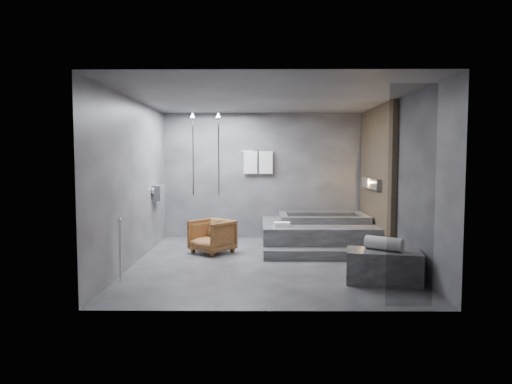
{
  "coord_description": "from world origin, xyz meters",
  "views": [
    {
      "loc": [
        -0.11,
        -7.74,
        1.8
      ],
      "look_at": [
        -0.18,
        0.3,
        1.2
      ],
      "focal_mm": 32.0,
      "sensor_mm": 36.0,
      "label": 1
    }
  ],
  "objects": [
    {
      "name": "concrete_bench",
      "position": [
        1.67,
        -1.26,
        0.23
      ],
      "size": [
        1.13,
        0.76,
        0.47
      ],
      "primitive_type": "cube",
      "rotation": [
        0.0,
        0.0,
        -0.2
      ],
      "color": "#313033",
      "rests_on": "ground"
    },
    {
      "name": "rolled_towel",
      "position": [
        1.68,
        -1.22,
        0.57
      ],
      "size": [
        0.55,
        0.48,
        0.19
      ],
      "primitive_type": "cylinder",
      "rotation": [
        0.0,
        1.57,
        -0.63
      ],
      "color": "silver",
      "rests_on": "concrete_bench"
    },
    {
      "name": "tub_step",
      "position": [
        1.05,
        0.27,
        0.09
      ],
      "size": [
        2.2,
        0.36,
        0.18
      ],
      "primitive_type": "cube",
      "color": "#353437",
      "rests_on": "ground"
    },
    {
      "name": "driftwood_chair",
      "position": [
        -1.02,
        0.8,
        0.32
      ],
      "size": [
        0.97,
        0.97,
        0.64
      ],
      "primitive_type": "imported",
      "rotation": [
        0.0,
        0.0,
        -0.71
      ],
      "color": "#472811",
      "rests_on": "ground"
    },
    {
      "name": "room",
      "position": [
        0.4,
        0.24,
        1.73
      ],
      "size": [
        5.0,
        5.04,
        2.82
      ],
      "color": "#2F2F32",
      "rests_on": "ground"
    },
    {
      "name": "deck_towel",
      "position": [
        0.31,
        0.86,
        0.54
      ],
      "size": [
        0.3,
        0.23,
        0.08
      ],
      "primitive_type": "cube",
      "rotation": [
        0.0,
        0.0,
        0.03
      ],
      "color": "white",
      "rests_on": "tub_deck"
    },
    {
      "name": "tub_deck",
      "position": [
        1.05,
        1.45,
        0.25
      ],
      "size": [
        2.2,
        2.0,
        0.5
      ],
      "primitive_type": "cube",
      "color": "#353437",
      "rests_on": "ground"
    }
  ]
}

